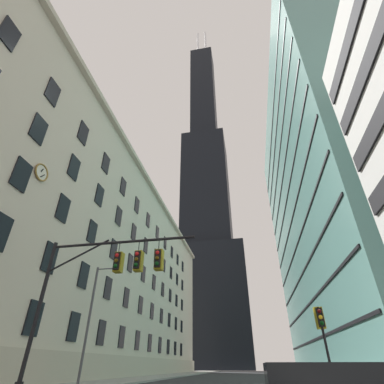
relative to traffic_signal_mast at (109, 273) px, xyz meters
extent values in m
cube|color=beige|center=(-15.09, 26.64, 8.56)|extent=(14.91, 71.33, 27.65)
cube|color=#B2A893|center=(-7.39, 26.64, 21.68)|extent=(0.70, 71.33, 0.60)
cube|color=#B2A893|center=(-7.49, 26.64, -4.17)|extent=(0.50, 71.33, 2.20)
cube|color=black|center=(-7.59, 4.98, -1.27)|extent=(0.14, 1.40, 2.20)
cube|color=black|center=(-7.59, 9.98, -1.27)|extent=(0.14, 1.40, 2.20)
cube|color=black|center=(-7.59, 14.98, -1.27)|extent=(0.14, 1.40, 2.20)
cube|color=black|center=(-7.59, 19.98, -1.27)|extent=(0.14, 1.40, 2.20)
cube|color=black|center=(-7.59, 24.98, -1.27)|extent=(0.14, 1.40, 2.20)
cube|color=black|center=(-7.59, 29.98, -1.27)|extent=(0.14, 1.40, 2.20)
cube|color=black|center=(-7.59, 34.98, -1.27)|extent=(0.14, 1.40, 2.20)
cube|color=black|center=(-7.59, 39.98, -1.27)|extent=(0.14, 1.40, 2.20)
cube|color=black|center=(-7.59, 44.98, -1.27)|extent=(0.14, 1.40, 2.20)
cube|color=black|center=(-7.59, 49.98, -1.27)|extent=(0.14, 1.40, 2.20)
cube|color=black|center=(-7.59, -0.02, 2.93)|extent=(0.14, 1.40, 2.20)
cube|color=black|center=(-7.59, 4.98, 2.93)|extent=(0.14, 1.40, 2.20)
cube|color=black|center=(-7.59, 9.98, 2.93)|extent=(0.14, 1.40, 2.20)
cube|color=black|center=(-7.59, 14.98, 2.93)|extent=(0.14, 1.40, 2.20)
cube|color=black|center=(-7.59, 19.98, 2.93)|extent=(0.14, 1.40, 2.20)
cube|color=black|center=(-7.59, 24.98, 2.93)|extent=(0.14, 1.40, 2.20)
cube|color=black|center=(-7.59, 29.98, 2.93)|extent=(0.14, 1.40, 2.20)
cube|color=black|center=(-7.59, 34.98, 2.93)|extent=(0.14, 1.40, 2.20)
cube|color=black|center=(-7.59, 39.98, 2.93)|extent=(0.14, 1.40, 2.20)
cube|color=black|center=(-7.59, 44.98, 2.93)|extent=(0.14, 1.40, 2.20)
cube|color=black|center=(-7.59, 49.98, 2.93)|extent=(0.14, 1.40, 2.20)
cube|color=black|center=(-7.59, -0.02, 7.13)|extent=(0.14, 1.40, 2.20)
cube|color=black|center=(-7.59, 4.98, 7.13)|extent=(0.14, 1.40, 2.20)
cube|color=black|center=(-7.59, 9.98, 7.13)|extent=(0.14, 1.40, 2.20)
cube|color=black|center=(-7.59, 14.98, 7.13)|extent=(0.14, 1.40, 2.20)
cube|color=black|center=(-7.59, 19.98, 7.13)|extent=(0.14, 1.40, 2.20)
cube|color=black|center=(-7.59, 24.98, 7.13)|extent=(0.14, 1.40, 2.20)
cube|color=black|center=(-7.59, 29.98, 7.13)|extent=(0.14, 1.40, 2.20)
cube|color=black|center=(-7.59, 34.98, 7.13)|extent=(0.14, 1.40, 2.20)
cube|color=black|center=(-7.59, 39.98, 7.13)|extent=(0.14, 1.40, 2.20)
cube|color=black|center=(-7.59, 44.98, 7.13)|extent=(0.14, 1.40, 2.20)
cube|color=black|center=(-7.59, 49.98, 7.13)|extent=(0.14, 1.40, 2.20)
cube|color=black|center=(-7.59, -0.02, 11.33)|extent=(0.14, 1.40, 2.20)
cube|color=black|center=(-7.59, 4.98, 11.33)|extent=(0.14, 1.40, 2.20)
cube|color=black|center=(-7.59, 9.98, 11.33)|extent=(0.14, 1.40, 2.20)
cube|color=black|center=(-7.59, 14.98, 11.33)|extent=(0.14, 1.40, 2.20)
cube|color=black|center=(-7.59, 19.98, 11.33)|extent=(0.14, 1.40, 2.20)
cube|color=black|center=(-7.59, 24.98, 11.33)|extent=(0.14, 1.40, 2.20)
cube|color=black|center=(-7.59, 29.98, 11.33)|extent=(0.14, 1.40, 2.20)
cube|color=black|center=(-7.59, 34.98, 11.33)|extent=(0.14, 1.40, 2.20)
cube|color=black|center=(-7.59, 39.98, 11.33)|extent=(0.14, 1.40, 2.20)
cube|color=black|center=(-7.59, 44.98, 11.33)|extent=(0.14, 1.40, 2.20)
cube|color=black|center=(-7.59, 49.98, 11.33)|extent=(0.14, 1.40, 2.20)
cube|color=black|center=(-7.59, -5.02, 15.53)|extent=(0.14, 1.40, 2.20)
cube|color=black|center=(-7.59, -0.02, 15.53)|extent=(0.14, 1.40, 2.20)
cube|color=black|center=(-7.59, 4.98, 15.53)|extent=(0.14, 1.40, 2.20)
cube|color=black|center=(-7.59, 9.98, 15.53)|extent=(0.14, 1.40, 2.20)
cube|color=black|center=(-7.59, 14.98, 15.53)|extent=(0.14, 1.40, 2.20)
cube|color=black|center=(-7.59, 19.98, 15.53)|extent=(0.14, 1.40, 2.20)
cube|color=black|center=(-7.59, 24.98, 15.53)|extent=(0.14, 1.40, 2.20)
cube|color=black|center=(-7.59, 29.98, 15.53)|extent=(0.14, 1.40, 2.20)
cube|color=black|center=(-7.59, 34.98, 15.53)|extent=(0.14, 1.40, 2.20)
cube|color=black|center=(-7.59, 39.98, 15.53)|extent=(0.14, 1.40, 2.20)
cube|color=black|center=(-7.59, 44.98, 15.53)|extent=(0.14, 1.40, 2.20)
cube|color=black|center=(-7.59, 49.98, 15.53)|extent=(0.14, 1.40, 2.20)
torus|color=olive|center=(-7.52, 1.55, 8.39)|extent=(0.13, 1.39, 1.39)
cylinder|color=silver|center=(-7.56, 1.55, 8.39)|extent=(0.05, 1.20, 1.20)
cube|color=black|center=(-7.49, 1.49, 8.54)|extent=(0.03, 0.20, 0.36)
cube|color=black|center=(-7.49, 1.70, 8.19)|extent=(0.03, 0.37, 0.46)
cube|color=black|center=(-7.56, 95.53, 14.40)|extent=(28.46, 28.46, 39.33)
cube|color=black|center=(-7.56, 95.53, 62.66)|extent=(19.92, 19.92, 57.21)
cube|color=black|center=(-7.56, 95.53, 127.02)|extent=(12.81, 12.81, 71.51)
cylinder|color=silver|center=(-10.12, 95.53, 176.91)|extent=(1.20, 1.20, 28.26)
cylinder|color=silver|center=(-5.00, 95.53, 176.91)|extent=(1.20, 1.20, 28.26)
cube|color=black|center=(14.31, -4.04, 9.73)|extent=(0.16, 13.16, 1.10)
cube|color=black|center=(14.31, -4.04, 12.73)|extent=(0.16, 13.16, 1.10)
cube|color=slate|center=(22.65, 29.33, 18.16)|extent=(16.58, 47.58, 46.86)
cube|color=black|center=(14.32, 29.33, -1.27)|extent=(0.12, 46.58, 0.24)
cube|color=black|center=(14.32, 29.33, 2.73)|extent=(0.12, 46.58, 0.24)
cube|color=black|center=(14.32, 29.33, 6.73)|extent=(0.12, 46.58, 0.24)
cube|color=black|center=(14.32, 29.33, 10.73)|extent=(0.12, 46.58, 0.24)
cube|color=black|center=(14.32, 29.33, 14.73)|extent=(0.12, 46.58, 0.24)
cube|color=black|center=(14.32, 29.33, 18.73)|extent=(0.12, 46.58, 0.24)
cube|color=black|center=(14.32, 29.33, 22.73)|extent=(0.12, 46.58, 0.24)
cube|color=black|center=(14.32, 29.33, 26.73)|extent=(0.12, 46.58, 0.24)
cube|color=black|center=(14.32, 29.33, 30.73)|extent=(0.12, 46.58, 0.24)
cube|color=black|center=(14.32, 29.33, 34.73)|extent=(0.12, 46.58, 0.24)
cylinder|color=black|center=(-3.49, -0.05, -1.62)|extent=(0.20, 0.20, 7.00)
cylinder|color=black|center=(0.47, -0.05, 1.63)|extent=(7.93, 0.14, 0.14)
cylinder|color=black|center=(-1.91, -0.05, 1.03)|extent=(3.26, 0.10, 1.64)
cylinder|color=black|center=(0.38, -0.05, 1.33)|extent=(0.04, 0.04, 0.60)
cube|color=black|center=(0.38, -0.05, 0.58)|extent=(0.30, 0.30, 0.90)
cube|color=olive|center=(0.38, 0.12, 0.58)|extent=(0.40, 0.40, 1.04)
sphere|color=red|center=(0.38, -0.21, 0.86)|extent=(0.20, 0.20, 0.20)
sphere|color=#4B3A08|center=(0.38, -0.21, 0.58)|extent=(0.20, 0.20, 0.20)
sphere|color=#083D10|center=(0.38, -0.21, 0.30)|extent=(0.20, 0.20, 0.20)
cylinder|color=black|center=(1.47, -0.05, 1.33)|extent=(0.04, 0.04, 0.60)
cube|color=black|center=(1.47, -0.05, 0.58)|extent=(0.30, 0.30, 0.90)
cube|color=olive|center=(1.47, 0.12, 0.58)|extent=(0.40, 0.40, 1.04)
sphere|color=red|center=(1.47, -0.21, 0.86)|extent=(0.20, 0.20, 0.20)
sphere|color=#4B3A08|center=(1.47, -0.21, 0.58)|extent=(0.20, 0.20, 0.20)
sphere|color=#083D10|center=(1.47, -0.21, 0.30)|extent=(0.20, 0.20, 0.20)
cylinder|color=black|center=(2.56, -0.05, 1.33)|extent=(0.04, 0.04, 0.60)
cube|color=black|center=(2.56, -0.05, 0.58)|extent=(0.30, 0.30, 0.90)
cube|color=olive|center=(2.56, 0.12, 0.58)|extent=(0.40, 0.40, 1.04)
sphere|color=red|center=(2.56, -0.21, 0.86)|extent=(0.20, 0.20, 0.20)
sphere|color=#4B3A08|center=(2.56, -0.21, 0.58)|extent=(0.20, 0.20, 0.20)
sphere|color=#083D10|center=(2.56, -0.21, 0.30)|extent=(0.20, 0.20, 0.20)
cylinder|color=black|center=(10.36, 3.37, -3.26)|extent=(0.12, 0.12, 3.72)
cube|color=black|center=(10.36, 3.37, -1.89)|extent=(0.30, 0.30, 0.90)
cube|color=olive|center=(10.36, 3.54, -1.89)|extent=(0.40, 0.40, 1.04)
sphere|color=#450808|center=(10.36, 3.21, -1.61)|extent=(0.20, 0.20, 0.20)
sphere|color=yellow|center=(10.36, 3.21, -1.89)|extent=(0.20, 0.20, 0.20)
sphere|color=#083D10|center=(10.36, 3.21, -2.17)|extent=(0.20, 0.20, 0.20)
cylinder|color=#47474C|center=(-4.74, 7.19, -1.22)|extent=(0.18, 0.18, 7.79)
cylinder|color=#47474C|center=(-3.87, 7.19, 2.52)|extent=(1.74, 0.10, 0.10)
ellipsoid|color=#EFE5C6|center=(-3.00, 7.19, 2.42)|extent=(0.56, 0.32, 0.24)
cube|color=black|center=(7.91, -7.50, -4.19)|extent=(1.74, 2.33, 0.44)
camera|label=1|loc=(6.90, -13.47, -4.01)|focal=26.65mm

